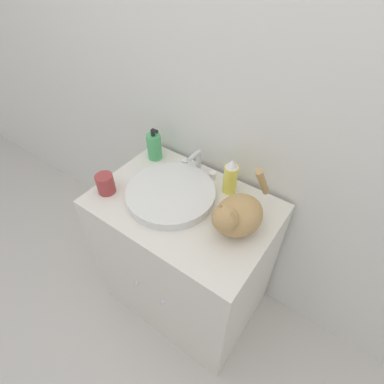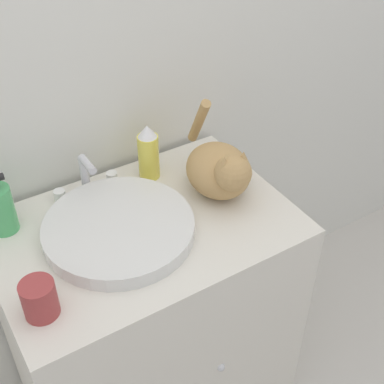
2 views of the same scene
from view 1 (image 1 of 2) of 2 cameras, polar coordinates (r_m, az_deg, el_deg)
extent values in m
plane|color=beige|center=(1.86, -6.60, -24.70)|extent=(8.00, 8.00, 0.00)
cube|color=silver|center=(1.25, 7.20, 21.29)|extent=(6.00, 0.05, 2.50)
cube|color=silver|center=(1.59, -1.38, -12.21)|extent=(0.79, 0.54, 0.80)
sphere|color=silver|center=(1.49, -10.50, -16.75)|extent=(0.02, 0.02, 0.02)
sphere|color=silver|center=(1.43, -5.65, -20.15)|extent=(0.02, 0.02, 0.02)
cylinder|color=silver|center=(1.30, -4.06, -0.27)|extent=(0.39, 0.39, 0.04)
cylinder|color=silver|center=(1.40, 1.24, 5.72)|extent=(0.02, 0.02, 0.12)
cylinder|color=silver|center=(1.34, 0.34, 6.89)|extent=(0.02, 0.08, 0.02)
cylinder|color=white|center=(1.46, -1.33, 5.55)|extent=(0.03, 0.03, 0.03)
cylinder|color=white|center=(1.39, 3.88, 3.20)|extent=(0.03, 0.03, 0.03)
ellipsoid|color=tan|center=(1.16, 8.88, -4.36)|extent=(0.20, 0.23, 0.14)
sphere|color=tan|center=(1.07, 6.32, -5.07)|extent=(0.11, 0.11, 0.10)
cone|color=tan|center=(1.05, 5.35, -2.90)|extent=(0.04, 0.04, 0.04)
cone|color=tan|center=(1.03, 7.64, -4.42)|extent=(0.04, 0.04, 0.04)
cylinder|color=tan|center=(1.18, 13.29, 1.84)|extent=(0.05, 0.12, 0.18)
cylinder|color=#4CB266|center=(1.50, -7.20, 8.55)|extent=(0.07, 0.07, 0.13)
cylinder|color=black|center=(1.45, -7.48, 11.13)|extent=(0.02, 0.02, 0.03)
cylinder|color=black|center=(1.44, -7.11, 11.47)|extent=(0.03, 0.02, 0.02)
cylinder|color=#EADB4C|center=(1.30, 7.30, 2.42)|extent=(0.06, 0.06, 0.14)
cone|color=white|center=(1.25, 7.65, 5.38)|extent=(0.05, 0.05, 0.04)
cylinder|color=#9E3838|center=(1.36, -16.16, 1.53)|extent=(0.08, 0.08, 0.09)
camera|label=2|loc=(1.02, -74.96, 15.53)|focal=50.00mm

